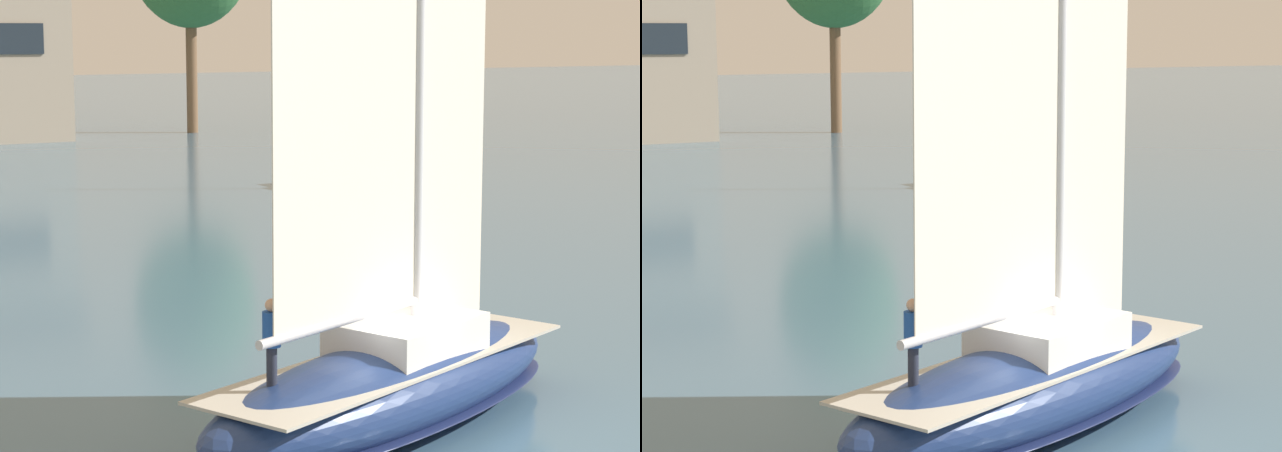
{
  "view_description": "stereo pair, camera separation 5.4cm",
  "coord_description": "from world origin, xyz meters",
  "views": [
    {
      "loc": [
        -12.82,
        -20.68,
        8.01
      ],
      "look_at": [
        0.0,
        3.0,
        3.77
      ],
      "focal_mm": 70.0,
      "sensor_mm": 36.0,
      "label": 1
    },
    {
      "loc": [
        -12.77,
        -20.7,
        8.01
      ],
      "look_at": [
        0.0,
        3.0,
        3.77
      ],
      "focal_mm": 70.0,
      "sensor_mm": 36.0,
      "label": 2
    }
  ],
  "objects": [
    {
      "name": "ground_plane",
      "position": [
        0.0,
        0.0,
        0.0
      ],
      "size": [
        400.0,
        400.0,
        0.0
      ],
      "primitive_type": "plane",
      "color": "#42667F"
    },
    {
      "name": "sailboat_main",
      "position": [
        0.02,
        0.01,
        1.17
      ],
      "size": [
        11.21,
        7.03,
        14.95
      ],
      "color": "navy",
      "rests_on": "ground"
    },
    {
      "name": "sailboat_moored_mid_channel",
      "position": [
        17.39,
        34.39,
        0.67
      ],
      "size": [
        2.23,
        7.21,
        9.84
      ],
      "color": "maroon",
      "rests_on": "ground"
    }
  ]
}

